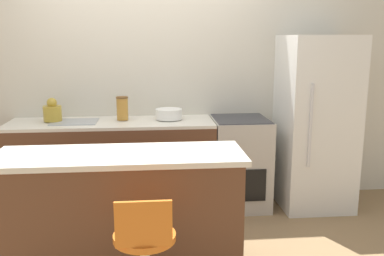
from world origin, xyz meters
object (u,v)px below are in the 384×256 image
kettle (52,112)px  oven_range (240,163)px  refrigerator (315,123)px  mixing_bowl (169,114)px

kettle → oven_range: bearing=-1.4°
oven_range → kettle: 1.95m
refrigerator → mixing_bowl: (-1.49, 0.09, 0.10)m
kettle → mixing_bowl: 1.14m
oven_range → kettle: (-1.87, 0.05, 0.56)m
refrigerator → kettle: size_ratio=7.66×
refrigerator → oven_range: bearing=176.8°
oven_range → mixing_bowl: size_ratio=3.50×
oven_range → mixing_bowl: mixing_bowl is taller
oven_range → kettle: bearing=178.6°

